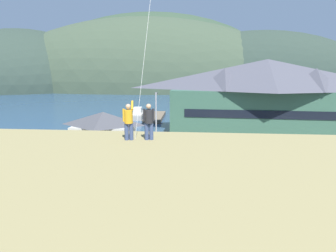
# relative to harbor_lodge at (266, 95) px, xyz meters

# --- Properties ---
(ground_plane) EXTENTS (600.00, 600.00, 0.00)m
(ground_plane) POSITION_rel_harbor_lodge_xyz_m (-12.27, -21.27, -5.80)
(ground_plane) COLOR #66604C
(parking_lot_pad) EXTENTS (40.00, 20.00, 0.10)m
(parking_lot_pad) POSITION_rel_harbor_lodge_xyz_m (-12.27, -16.27, -5.75)
(parking_lot_pad) COLOR gray
(parking_lot_pad) RESTS_ON ground
(bay_water) EXTENTS (360.00, 84.00, 0.03)m
(bay_water) POSITION_rel_harbor_lodge_xyz_m (-12.27, 38.73, -5.79)
(bay_water) COLOR navy
(bay_water) RESTS_ON ground
(far_hill_west_ridge) EXTENTS (83.43, 74.59, 55.07)m
(far_hill_west_ridge) POSITION_rel_harbor_lodge_xyz_m (-91.31, 89.59, -5.80)
(far_hill_west_ridge) COLOR #2D3D33
(far_hill_west_ridge) RESTS_ON ground
(far_hill_east_peak) EXTENTS (145.57, 65.87, 65.04)m
(far_hill_east_peak) POSITION_rel_harbor_lodge_xyz_m (-34.22, 91.86, -5.80)
(far_hill_east_peak) COLOR #3D4C38
(far_hill_east_peak) RESTS_ON ground
(far_hill_center_saddle) EXTENTS (129.03, 62.91, 71.28)m
(far_hill_center_saddle) POSITION_rel_harbor_lodge_xyz_m (-31.18, 98.71, -5.80)
(far_hill_center_saddle) COLOR #334733
(far_hill_center_saddle) RESTS_ON ground
(far_hill_far_shoulder) EXTENTS (104.15, 48.22, 51.61)m
(far_hill_far_shoulder) POSITION_rel_harbor_lodge_xyz_m (19.57, 88.97, -5.80)
(far_hill_far_shoulder) COLOR #2D3D33
(far_hill_far_shoulder) RESTS_ON ground
(harbor_lodge) EXTENTS (29.32, 11.96, 10.94)m
(harbor_lodge) POSITION_rel_harbor_lodge_xyz_m (0.00, 0.00, 0.00)
(harbor_lodge) COLOR #38604C
(harbor_lodge) RESTS_ON ground
(storage_shed_near_lot) EXTENTS (6.85, 4.62, 5.04)m
(storage_shed_near_lot) POSITION_rel_harbor_lodge_xyz_m (-20.39, -12.90, -3.19)
(storage_shed_near_lot) COLOR beige
(storage_shed_near_lot) RESTS_ON ground
(wharf_dock) EXTENTS (3.20, 10.64, 0.70)m
(wharf_dock) POSITION_rel_harbor_lodge_xyz_m (-17.84, 11.19, -5.45)
(wharf_dock) COLOR #70604C
(wharf_dock) RESTS_ON ground
(moored_boat_wharfside) EXTENTS (2.52, 6.99, 2.16)m
(moored_boat_wharfside) POSITION_rel_harbor_lodge_xyz_m (-21.28, 11.83, -5.08)
(moored_boat_wharfside) COLOR #A8A399
(moored_boat_wharfside) RESTS_ON ground
(parked_car_back_row_left) EXTENTS (4.34, 2.33, 1.82)m
(parked_car_back_row_left) POSITION_rel_harbor_lodge_xyz_m (-4.54, -21.81, -4.74)
(parked_car_back_row_left) COLOR slate
(parked_car_back_row_left) RESTS_ON parking_lot_pad
(parked_car_front_row_end) EXTENTS (4.29, 2.23, 1.82)m
(parked_car_front_row_end) POSITION_rel_harbor_lodge_xyz_m (0.20, -13.67, -4.74)
(parked_car_front_row_end) COLOR navy
(parked_car_front_row_end) RESTS_ON parking_lot_pad
(parked_car_mid_row_far) EXTENTS (4.31, 2.28, 1.82)m
(parked_car_mid_row_far) POSITION_rel_harbor_lodge_xyz_m (-11.39, -15.72, -4.74)
(parked_car_mid_row_far) COLOR black
(parked_car_mid_row_far) RESTS_ON parking_lot_pad
(parked_car_mid_row_near) EXTENTS (4.35, 2.36, 1.82)m
(parked_car_mid_row_near) POSITION_rel_harbor_lodge_xyz_m (-16.42, -21.75, -4.74)
(parked_car_mid_row_near) COLOR silver
(parked_car_mid_row_near) RESTS_ON parking_lot_pad
(parked_car_back_row_right) EXTENTS (4.29, 2.23, 1.82)m
(parked_car_back_row_right) POSITION_rel_harbor_lodge_xyz_m (0.47, -19.81, -4.74)
(parked_car_back_row_right) COLOR navy
(parked_car_back_row_right) RESTS_ON parking_lot_pad
(parking_light_pole) EXTENTS (0.24, 0.78, 6.86)m
(parking_light_pole) POSITION_rel_harbor_lodge_xyz_m (-14.86, -10.72, -1.73)
(parking_light_pole) COLOR #ADADB2
(parking_light_pole) RESTS_ON parking_lot_pad
(person_kite_flyer) EXTENTS (0.52, 0.69, 1.86)m
(person_kite_flyer) POSITION_rel_harbor_lodge_xyz_m (-13.85, -29.34, 1.46)
(person_kite_flyer) COLOR #384770
(person_kite_flyer) RESTS_ON grassy_hill_foreground
(person_companion) EXTENTS (0.54, 0.40, 1.74)m
(person_companion) POSITION_rel_harbor_lodge_xyz_m (-12.89, -29.22, 1.45)
(person_companion) COLOR #384770
(person_companion) RESTS_ON grassy_hill_foreground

